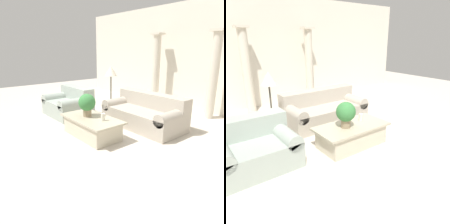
{
  "view_description": "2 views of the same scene",
  "coord_description": "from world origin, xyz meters",
  "views": [
    {
      "loc": [
        3.56,
        -2.81,
        1.84
      ],
      "look_at": [
        -0.03,
        0.16,
        0.49
      ],
      "focal_mm": 35.0,
      "sensor_mm": 36.0,
      "label": 1
    },
    {
      "loc": [
        -2.7,
        -3.27,
        2.05
      ],
      "look_at": [
        -0.26,
        -0.04,
        0.65
      ],
      "focal_mm": 35.0,
      "sensor_mm": 36.0,
      "label": 2
    }
  ],
  "objects": [
    {
      "name": "sofa_long",
      "position": [
        0.13,
        1.07,
        0.32
      ],
      "size": [
        2.0,
        0.98,
        0.79
      ],
      "color": "#ADA393",
      "rests_on": "ground_plane"
    },
    {
      "name": "coffee_table",
      "position": [
        -0.14,
        -0.31,
        0.22
      ],
      "size": [
        1.44,
        0.75,
        0.42
      ],
      "color": "beige",
      "rests_on": "ground_plane"
    },
    {
      "name": "ground_plane",
      "position": [
        0.0,
        0.0,
        0.0
      ],
      "size": [
        16.0,
        16.0,
        0.0
      ],
      "primitive_type": "plane",
      "color": "beige"
    },
    {
      "name": "potted_plant",
      "position": [
        -0.29,
        -0.32,
        0.71
      ],
      "size": [
        0.37,
        0.37,
        0.5
      ],
      "color": "#937F60",
      "rests_on": "coffee_table"
    },
    {
      "name": "loveseat",
      "position": [
        -1.88,
        0.11,
        0.33
      ],
      "size": [
        1.29,
        0.98,
        0.79
      ],
      "color": "#A0ACA1",
      "rests_on": "ground_plane"
    },
    {
      "name": "floor_lamp",
      "position": [
        -1.18,
        1.08,
        1.17
      ],
      "size": [
        0.34,
        0.34,
        1.38
      ],
      "color": "#4C473D",
      "rests_on": "ground_plane"
    },
    {
      "name": "pillar_candle",
      "position": [
        0.17,
        -0.24,
        0.5
      ],
      "size": [
        0.08,
        0.08,
        0.15
      ],
      "color": "silver",
      "rests_on": "coffee_table"
    },
    {
      "name": "column_right",
      "position": [
        0.82,
        2.93,
        1.19
      ],
      "size": [
        0.34,
        0.34,
        2.32
      ],
      "color": "beige",
      "rests_on": "ground_plane"
    },
    {
      "name": "column_left",
      "position": [
        -1.1,
        2.93,
        1.19
      ],
      "size": [
        0.34,
        0.34,
        2.32
      ],
      "color": "beige",
      "rests_on": "ground_plane"
    },
    {
      "name": "wall_back",
      "position": [
        0.0,
        3.38,
        1.6
      ],
      "size": [
        10.0,
        0.06,
        3.2
      ],
      "color": "silver",
      "rests_on": "ground_plane"
    }
  ]
}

